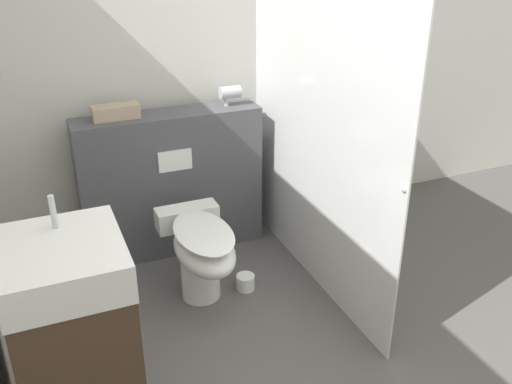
% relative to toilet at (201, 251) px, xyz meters
% --- Properties ---
extents(wall_back, '(8.00, 0.06, 2.50)m').
position_rel_toilet_xyz_m(wall_back, '(0.35, 0.93, 0.91)').
color(wall_back, silver).
rests_on(wall_back, ground_plane).
extents(partition_panel, '(1.22, 0.27, 0.99)m').
position_rel_toilet_xyz_m(partition_panel, '(0.01, 0.67, 0.15)').
color(partition_panel, '#4C4C51').
rests_on(partition_panel, ground_plane).
extents(shower_glass, '(0.04, 1.79, 2.06)m').
position_rel_toilet_xyz_m(shower_glass, '(0.74, -0.00, 0.68)').
color(shower_glass, silver).
rests_on(shower_glass, ground_plane).
extents(toilet, '(0.39, 0.70, 0.52)m').
position_rel_toilet_xyz_m(toilet, '(0.00, 0.00, 0.00)').
color(toilet, white).
rests_on(toilet, ground_plane).
extents(sink_vanity, '(0.46, 0.52, 1.16)m').
position_rel_toilet_xyz_m(sink_vanity, '(-0.79, -0.82, 0.17)').
color(sink_vanity, '#473323').
rests_on(sink_vanity, ground_plane).
extents(hair_drier, '(0.17, 0.08, 0.13)m').
position_rel_toilet_xyz_m(hair_drier, '(0.46, 0.67, 0.74)').
color(hair_drier, '#B7B7BC').
rests_on(hair_drier, partition_panel).
extents(folded_towel, '(0.29, 0.12, 0.09)m').
position_rel_toilet_xyz_m(folded_towel, '(-0.30, 0.69, 0.69)').
color(folded_towel, tan).
rests_on(folded_towel, partition_panel).
extents(spare_toilet_roll, '(0.12, 0.12, 0.10)m').
position_rel_toilet_xyz_m(spare_toilet_roll, '(0.28, -0.01, -0.29)').
color(spare_toilet_roll, white).
rests_on(spare_toilet_roll, ground_plane).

